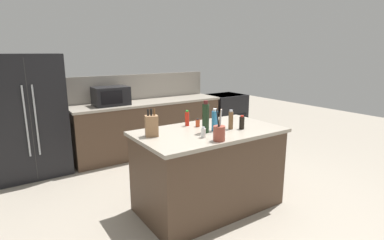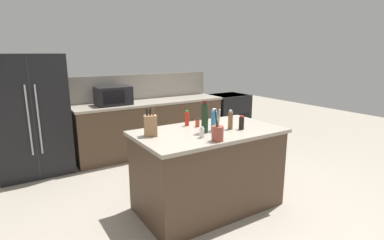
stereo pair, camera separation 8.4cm
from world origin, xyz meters
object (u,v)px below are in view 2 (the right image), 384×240
at_px(refrigerator, 31,115).
at_px(salt_shaker, 202,133).
at_px(microwave, 113,96).
at_px(utensil_crock, 218,133).
at_px(soy_sauce_bottle, 241,123).
at_px(wine_bottle, 205,118).
at_px(dish_soap_bottle, 214,120).
at_px(pepper_grinder, 230,120).
at_px(spice_jar_paprika, 197,123).
at_px(knife_block, 150,125).
at_px(range_oven, 228,116).
at_px(hot_sauce_bottle, 187,118).

relative_size(refrigerator, salt_shaker, 15.76).
distance_m(microwave, utensil_crock, 2.59).
height_order(soy_sauce_bottle, wine_bottle, wine_bottle).
bearing_deg(dish_soap_bottle, refrigerator, 125.49).
bearing_deg(pepper_grinder, spice_jar_paprika, 130.39).
bearing_deg(spice_jar_paprika, refrigerator, 127.74).
relative_size(refrigerator, soy_sauce_bottle, 11.21).
bearing_deg(pepper_grinder, knife_block, 165.47).
xyz_separation_m(microwave, spice_jar_paprika, (0.36, -1.99, -0.11)).
bearing_deg(knife_block, microwave, 100.50).
distance_m(refrigerator, spice_jar_paprika, 2.59).
height_order(refrigerator, dish_soap_bottle, refrigerator).
bearing_deg(refrigerator, range_oven, -0.80).
height_order(refrigerator, wine_bottle, refrigerator).
height_order(soy_sauce_bottle, hot_sauce_bottle, hot_sauce_bottle).
distance_m(microwave, dish_soap_bottle, 2.28).
bearing_deg(range_oven, pepper_grinder, -128.91).
height_order(pepper_grinder, salt_shaker, pepper_grinder).
height_order(utensil_crock, pepper_grinder, utensil_crock).
height_order(spice_jar_paprika, wine_bottle, wine_bottle).
height_order(microwave, hot_sauce_bottle, microwave).
height_order(knife_block, hot_sauce_bottle, knife_block).
height_order(knife_block, salt_shaker, knife_block).
xyz_separation_m(refrigerator, pepper_grinder, (1.84, -2.34, 0.16)).
distance_m(utensil_crock, spice_jar_paprika, 0.61).
bearing_deg(utensil_crock, wine_bottle, 77.90).
relative_size(salt_shaker, dish_soap_bottle, 0.45).
bearing_deg(soy_sauce_bottle, utensil_crock, -156.87).
relative_size(microwave, pepper_grinder, 2.52).
relative_size(range_oven, pepper_grinder, 4.14).
bearing_deg(knife_block, utensil_crock, -28.79).
distance_m(pepper_grinder, spice_jar_paprika, 0.39).
bearing_deg(dish_soap_bottle, pepper_grinder, -12.74).
bearing_deg(range_oven, refrigerator, 179.20).
bearing_deg(wine_bottle, knife_block, 160.38).
xyz_separation_m(microwave, pepper_grinder, (0.61, -2.29, -0.05)).
bearing_deg(spice_jar_paprika, knife_block, -173.91).
xyz_separation_m(range_oven, knife_block, (-2.74, -2.06, 0.59)).
distance_m(refrigerator, salt_shaker, 2.81).
xyz_separation_m(microwave, salt_shaker, (0.14, -2.40, -0.10)).
relative_size(refrigerator, knife_block, 6.13).
bearing_deg(range_oven, spice_jar_paprika, -136.51).
relative_size(microwave, hot_sauce_bottle, 2.98).
xyz_separation_m(range_oven, dish_soap_bottle, (-2.05, -2.25, 0.59)).
relative_size(range_oven, salt_shaker, 8.16).
relative_size(utensil_crock, salt_shaker, 2.84).
bearing_deg(knife_block, salt_shaker, -20.80).
bearing_deg(hot_sauce_bottle, salt_shaker, -104.63).
relative_size(pepper_grinder, salt_shaker, 1.97).
distance_m(salt_shaker, spice_jar_paprika, 0.46).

